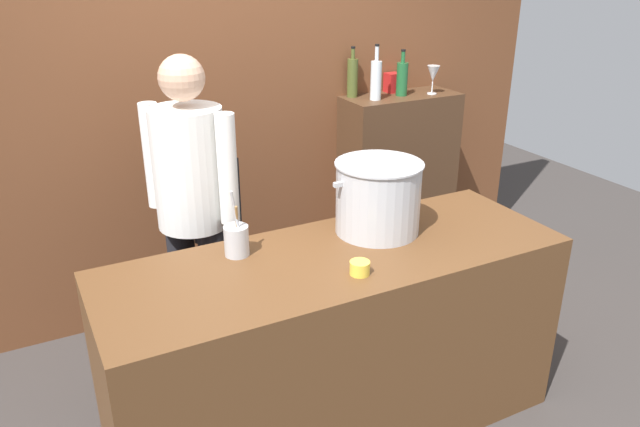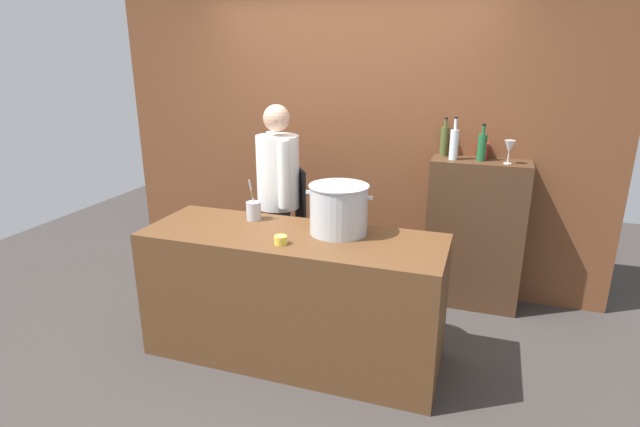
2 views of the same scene
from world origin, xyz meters
name	(u,v)px [view 1 (image 1 of 2)]	position (x,y,z in m)	size (l,w,h in m)	color
ground_plane	(335,423)	(0.00, 0.00, 0.00)	(8.00, 8.00, 0.00)	#383330
brick_back_panel	(219,61)	(0.00, 1.40, 1.50)	(4.40, 0.10, 3.00)	brown
prep_counter	(336,344)	(0.00, 0.00, 0.45)	(2.00, 0.70, 0.90)	brown
bar_cabinet	(397,186)	(1.12, 1.19, 0.62)	(0.76, 0.32, 1.23)	#472D1C
chef	(193,200)	(-0.40, 0.72, 0.96)	(0.41, 0.46, 1.66)	black
stockpot_large	(378,197)	(0.28, 0.13, 1.06)	(0.45, 0.39, 0.32)	#B7BABF
utensil_crock	(236,240)	(-0.37, 0.20, 0.97)	(0.10, 0.10, 0.30)	#B7BABF
butter_jar	(360,268)	(0.00, -0.19, 0.93)	(0.08, 0.08, 0.05)	yellow
wine_bottle_clear	(376,79)	(0.91, 1.16, 1.36)	(0.07, 0.07, 0.33)	silver
wine_bottle_green	(402,78)	(1.11, 1.19, 1.34)	(0.07, 0.07, 0.29)	#1E592D
wine_bottle_olive	(353,77)	(0.82, 1.29, 1.36)	(0.07, 0.07, 0.31)	#475123
wine_glass_short	(433,74)	(1.31, 1.13, 1.36)	(0.08, 0.08, 0.18)	silver
spice_tin_red	(393,83)	(1.12, 1.30, 1.29)	(0.09, 0.09, 0.12)	red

